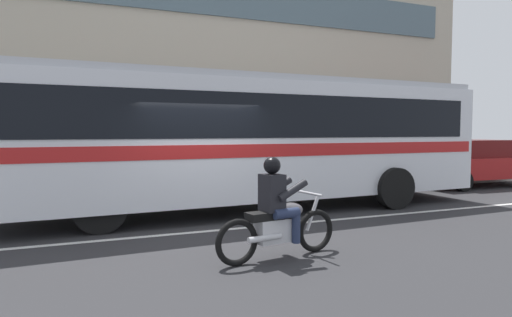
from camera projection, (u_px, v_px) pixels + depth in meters
ground_plane at (201, 225)px, 9.13m from camera, size 60.00×60.00×0.00m
sidewalk_curb at (159, 191)px, 13.83m from camera, size 28.00×3.80×0.15m
lane_center_stripe at (209, 231)px, 8.57m from camera, size 26.60×0.14×0.01m
office_building_facade at (145, 48)px, 15.64m from camera, size 28.00×0.89×9.82m
transit_bus at (256, 134)px, 10.76m from camera, size 12.02×3.07×3.22m
motorcycle_with_rider at (278, 216)px, 6.69m from camera, size 2.13×0.71×1.56m
parked_hatchback_downstreet at (474, 162)px, 15.46m from camera, size 4.69×1.98×1.64m
fire_hydrant at (143, 182)px, 12.33m from camera, size 0.22×0.30×0.75m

